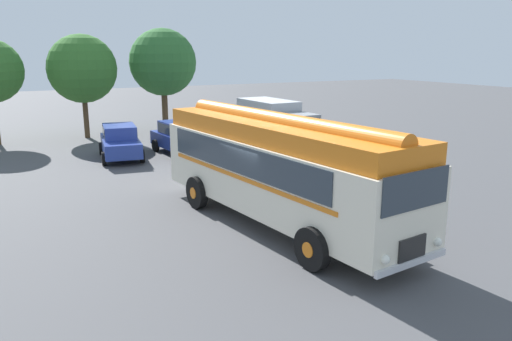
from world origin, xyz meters
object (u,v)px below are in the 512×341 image
Objects in this scene: car_mid_left at (180,138)px; car_mid_right at (229,135)px; car_near_left at (120,142)px; box_van at (275,121)px; vintage_bus at (279,165)px.

car_mid_left is 1.00× the size of car_mid_right.
car_near_left and car_mid_left have the same top height.
box_van is (2.99, 0.31, 0.52)m from car_mid_right.
car_mid_right is 0.74× the size of box_van.
car_mid_right is (2.62, -0.37, 0.00)m from car_mid_left.
box_van reaches higher than car_near_left.
box_van is at bearing 61.00° from vintage_bus.
vintage_bus is at bearing -107.15° from car_mid_right.
car_near_left is 1.01× the size of car_mid_left.
vintage_bus is 13.47m from box_van.
car_mid_right is at bearing -174.09° from box_van.
vintage_bus reaches higher than box_van.
box_van is (5.61, -0.06, 0.52)m from car_mid_left.
car_mid_left is (3.03, -0.26, 0.00)m from car_near_left.
car_near_left is at bearing 177.85° from box_van.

